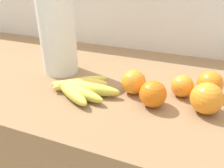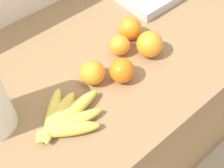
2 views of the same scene
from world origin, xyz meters
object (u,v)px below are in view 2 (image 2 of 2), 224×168
at_px(banana_bunch, 64,119).
at_px(orange_back_right, 130,28).
at_px(orange_center, 150,44).
at_px(orange_right, 122,71).
at_px(orange_back_left, 120,45).
at_px(orange_far_right, 92,73).

height_order(banana_bunch, orange_back_right, orange_back_right).
distance_m(orange_center, orange_right, 0.14).
distance_m(orange_back_left, orange_center, 0.09).
bearing_deg(orange_back_left, orange_back_right, 23.65).
relative_size(orange_center, orange_right, 1.12).
bearing_deg(orange_far_right, orange_right, -35.75).
xyz_separation_m(banana_bunch, orange_far_right, (0.15, 0.06, 0.02)).
relative_size(orange_right, orange_back_right, 0.98).
height_order(orange_back_left, orange_right, orange_right).
distance_m(orange_far_right, orange_center, 0.20).
xyz_separation_m(orange_far_right, orange_back_right, (0.21, 0.07, 0.00)).
bearing_deg(banana_bunch, orange_right, 3.59).
bearing_deg(orange_right, orange_back_right, 39.59).
bearing_deg(orange_center, orange_far_right, 171.80).
bearing_deg(banana_bunch, orange_center, 5.55).
bearing_deg(banana_bunch, orange_back_left, 19.04).
relative_size(banana_bunch, orange_back_left, 3.37).
relative_size(orange_far_right, orange_right, 0.99).
distance_m(orange_back_left, orange_back_right, 0.08).
distance_m(orange_center, orange_back_right, 0.10).
xyz_separation_m(orange_back_left, orange_center, (0.07, -0.06, 0.01)).
bearing_deg(banana_bunch, orange_far_right, 23.23).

